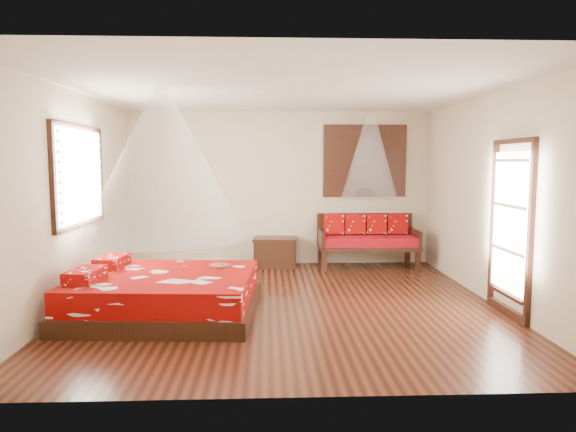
% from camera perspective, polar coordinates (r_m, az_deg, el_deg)
% --- Properties ---
extents(room, '(5.54, 5.54, 2.84)m').
position_cam_1_polar(room, '(6.70, -0.25, 1.91)').
color(room, black).
rests_on(room, ground).
extents(bed, '(2.33, 2.13, 0.65)m').
position_cam_1_polar(bed, '(6.61, -13.55, -8.41)').
color(bed, black).
rests_on(bed, floor).
extents(daybed, '(1.75, 0.78, 0.94)m').
position_cam_1_polar(daybed, '(9.33, 8.77, -2.44)').
color(daybed, black).
rests_on(daybed, floor).
extents(storage_chest, '(0.82, 0.63, 0.53)m').
position_cam_1_polar(storage_chest, '(9.27, -1.42, -4.01)').
color(storage_chest, black).
rests_on(storage_chest, floor).
extents(shutter_panel, '(1.52, 0.06, 1.32)m').
position_cam_1_polar(shutter_panel, '(9.56, 8.52, 6.06)').
color(shutter_panel, black).
rests_on(shutter_panel, wall_back).
extents(window_left, '(0.10, 1.74, 1.34)m').
position_cam_1_polar(window_left, '(7.31, -22.12, 4.16)').
color(window_left, black).
rests_on(window_left, wall_left).
extents(glazed_door, '(0.08, 1.02, 2.16)m').
position_cam_1_polar(glazed_door, '(6.81, 23.46, -1.32)').
color(glazed_door, black).
rests_on(glazed_door, floor).
extents(wine_tray, '(0.27, 0.27, 0.22)m').
position_cam_1_polar(wine_tray, '(6.85, -7.61, -5.15)').
color(wine_tray, brown).
rests_on(wine_tray, bed).
extents(mosquito_net_main, '(2.00, 2.00, 1.80)m').
position_cam_1_polar(mosquito_net_main, '(6.40, -13.72, 5.58)').
color(mosquito_net_main, white).
rests_on(mosquito_net_main, ceiling).
extents(mosquito_net_daybed, '(0.98, 0.98, 1.50)m').
position_cam_1_polar(mosquito_net_daybed, '(9.11, 9.08, 6.69)').
color(mosquito_net_daybed, white).
rests_on(mosquito_net_daybed, ceiling).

